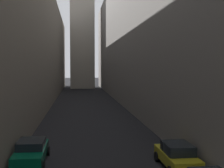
% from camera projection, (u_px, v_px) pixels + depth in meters
% --- Properties ---
extents(ground_plane, '(264.00, 264.00, 0.00)m').
position_uv_depth(ground_plane, '(88.00, 110.00, 42.36)').
color(ground_plane, black).
extents(building_block_right, '(11.18, 108.00, 23.54)m').
position_uv_depth(building_block_right, '(160.00, 30.00, 44.98)').
color(building_block_right, slate).
rests_on(building_block_right, ground).
extents(parked_car_left_far, '(1.98, 4.52, 1.44)m').
position_uv_depth(parked_car_left_far, '(31.00, 151.00, 18.66)').
color(parked_car_left_far, '#05472D').
rests_on(parked_car_left_far, ground).
extents(parked_car_right_far, '(1.91, 4.15, 1.52)m').
position_uv_depth(parked_car_right_far, '(177.00, 155.00, 17.69)').
color(parked_car_right_far, '#A59919').
rests_on(parked_car_right_far, ground).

